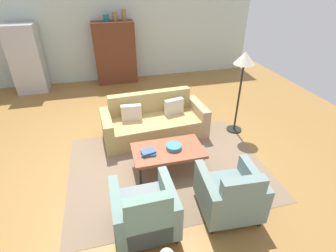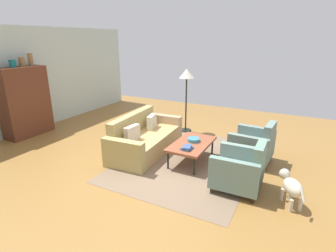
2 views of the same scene
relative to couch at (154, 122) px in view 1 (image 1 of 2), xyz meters
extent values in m
plane|color=olive|center=(-0.55, -0.61, -0.29)|extent=(10.84, 10.84, 0.00)
cube|color=silver|center=(-0.55, 3.68, 1.11)|extent=(9.03, 0.12, 2.80)
cube|color=#806851|center=(0.01, -1.14, -0.28)|extent=(3.40, 2.60, 0.01)
cube|color=tan|center=(0.01, -0.09, -0.08)|extent=(1.79, 1.00, 0.42)
cube|color=tan|center=(-0.02, 0.27, 0.14)|extent=(1.75, 0.28, 0.86)
cube|color=tan|center=(0.96, -0.03, 0.02)|extent=(0.23, 0.91, 0.62)
cube|color=tan|center=(-0.95, -0.14, 0.02)|extent=(0.23, 0.91, 0.62)
cube|color=beige|center=(0.45, 0.04, 0.29)|extent=(0.42, 0.20, 0.32)
cube|color=beige|center=(-0.45, -0.01, 0.29)|extent=(0.41, 0.15, 0.32)
cylinder|color=black|center=(-0.52, -0.91, -0.10)|extent=(0.04, 0.04, 0.37)
cylinder|color=black|center=(0.54, -0.91, -0.10)|extent=(0.04, 0.04, 0.37)
cylinder|color=black|center=(-0.52, -1.47, -0.10)|extent=(0.04, 0.04, 0.37)
cylinder|color=black|center=(0.54, -1.47, -0.10)|extent=(0.04, 0.04, 0.37)
cube|color=brown|center=(0.01, -1.19, 0.10)|extent=(1.20, 0.70, 0.05)
cylinder|color=#2A2A15|center=(-0.94, -1.95, -0.24)|extent=(0.05, 0.05, 0.10)
cylinder|color=#2B2C15|center=(-0.26, -1.94, -0.24)|extent=(0.05, 0.05, 0.10)
cylinder|color=#342017|center=(-0.25, -2.62, -0.24)|extent=(0.05, 0.05, 0.10)
cube|color=gray|center=(-0.59, -2.29, -0.04)|extent=(0.57, 0.81, 0.30)
cube|color=gray|center=(-0.59, -2.62, 0.20)|extent=(0.56, 0.15, 0.78)
cube|color=gray|center=(-0.93, -2.29, 0.09)|extent=(0.13, 0.80, 0.56)
cube|color=gray|center=(-0.25, -2.28, 0.09)|extent=(0.13, 0.80, 0.56)
cylinder|color=#2D2B15|center=(0.29, -1.92, -0.24)|extent=(0.05, 0.05, 0.10)
cylinder|color=#3A2715|center=(0.97, -1.97, -0.24)|extent=(0.05, 0.05, 0.10)
cylinder|color=#2D211F|center=(0.24, -2.60, -0.24)|extent=(0.05, 0.05, 0.10)
cylinder|color=#371C21|center=(0.92, -2.65, -0.24)|extent=(0.05, 0.05, 0.10)
cube|color=gray|center=(0.61, -2.29, -0.04)|extent=(0.62, 0.84, 0.30)
cube|color=gray|center=(0.58, -2.62, 0.20)|extent=(0.57, 0.18, 0.78)
cube|color=gray|center=(0.27, -2.26, 0.09)|extent=(0.18, 0.81, 0.56)
cube|color=gray|center=(0.94, -2.31, 0.09)|extent=(0.18, 0.81, 0.56)
cylinder|color=teal|center=(0.11, -1.19, 0.16)|extent=(0.26, 0.26, 0.07)
cube|color=#295788|center=(-0.34, -1.23, 0.15)|extent=(0.25, 0.21, 0.03)
cube|color=#3B5892|center=(-0.34, -1.23, 0.18)|extent=(0.25, 0.19, 0.03)
cube|color=#5C2F1D|center=(-0.48, 3.33, 0.61)|extent=(1.20, 0.50, 1.80)
cube|color=#45261E|center=(-0.78, 3.59, 0.61)|extent=(0.56, 0.01, 1.51)
cube|color=#402626|center=(-0.18, 3.59, 0.61)|extent=(0.56, 0.01, 1.51)
cylinder|color=#146C6B|center=(-0.63, 3.33, 1.60)|extent=(0.16, 0.16, 0.18)
cylinder|color=olive|center=(-0.38, 3.33, 1.63)|extent=(0.14, 0.14, 0.23)
cylinder|color=olive|center=(-0.13, 3.33, 1.67)|extent=(0.12, 0.12, 0.32)
cube|color=#B7BABF|center=(-2.91, 3.23, 0.64)|extent=(0.80, 0.70, 1.85)
cylinder|color=#99999E|center=(-2.86, 3.60, 0.73)|extent=(0.02, 0.02, 0.70)
cylinder|color=black|center=(1.74, -0.29, -0.27)|extent=(0.32, 0.32, 0.03)
cylinder|color=black|center=(1.74, -0.29, 0.47)|extent=(0.04, 0.04, 1.45)
cone|color=beige|center=(1.74, -0.29, 1.31)|extent=(0.40, 0.40, 0.24)
camera|label=1|loc=(-0.87, -4.60, 2.69)|focal=27.48mm
camera|label=2|loc=(-4.73, -3.10, 2.19)|focal=28.24mm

